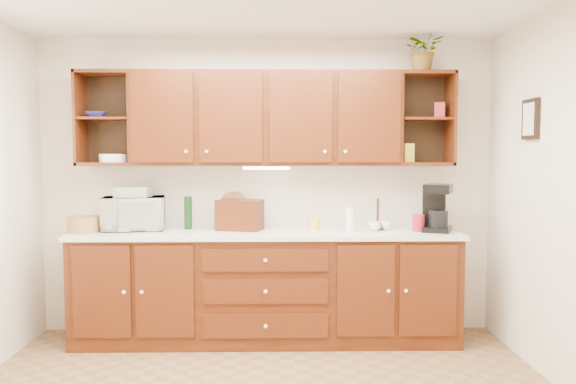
{
  "coord_description": "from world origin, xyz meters",
  "views": [
    {
      "loc": [
        0.1,
        -3.26,
        1.6
      ],
      "look_at": [
        0.18,
        1.15,
        1.29
      ],
      "focal_mm": 35.0,
      "sensor_mm": 36.0,
      "label": 1
    }
  ],
  "objects_px": {
    "coffee_maker": "(437,209)",
    "microwave": "(134,213)",
    "bread_box": "(240,215)",
    "potted_plant": "(424,50)"
  },
  "relations": [
    {
      "from": "coffee_maker",
      "to": "microwave",
      "type": "bearing_deg",
      "value": -158.79
    },
    {
      "from": "bread_box",
      "to": "microwave",
      "type": "bearing_deg",
      "value": -166.73
    },
    {
      "from": "microwave",
      "to": "potted_plant",
      "type": "distance_m",
      "value": 2.84
    },
    {
      "from": "coffee_maker",
      "to": "bread_box",
      "type": "bearing_deg",
      "value": -159.41
    },
    {
      "from": "microwave",
      "to": "bread_box",
      "type": "relative_size",
      "value": 1.38
    },
    {
      "from": "microwave",
      "to": "potted_plant",
      "type": "height_order",
      "value": "potted_plant"
    },
    {
      "from": "microwave",
      "to": "coffee_maker",
      "type": "bearing_deg",
      "value": -11.98
    },
    {
      "from": "microwave",
      "to": "bread_box",
      "type": "height_order",
      "value": "microwave"
    },
    {
      "from": "coffee_maker",
      "to": "potted_plant",
      "type": "bearing_deg",
      "value": 154.33
    },
    {
      "from": "microwave",
      "to": "coffee_maker",
      "type": "relative_size",
      "value": 1.29
    }
  ]
}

